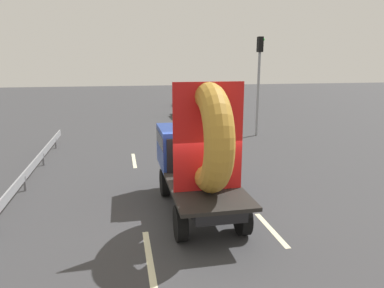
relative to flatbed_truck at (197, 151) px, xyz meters
name	(u,v)px	position (x,y,z in m)	size (l,w,h in m)	color
ground_plane	(198,217)	(-0.09, -0.58, -1.92)	(120.00, 120.00, 0.00)	#38383A
flatbed_truck	(197,151)	(0.00, 0.00, 0.00)	(2.02, 5.27, 4.09)	black
distant_sedan	(189,108)	(3.47, 19.05, -1.20)	(1.77, 4.13, 1.35)	black
traffic_light	(259,73)	(6.15, 10.49, 2.00)	(0.42, 0.36, 6.03)	gray
guardrail	(34,164)	(-5.78, 4.50, -1.39)	(0.10, 13.16, 0.71)	gray
lane_dash_left_near	(149,256)	(-1.73, -2.50, -1.92)	(2.53, 0.16, 0.01)	beige
lane_dash_left_far	(134,160)	(-1.73, 6.13, -1.92)	(2.53, 0.16, 0.01)	beige
lane_dash_right_near	(271,229)	(1.73, -1.79, -1.92)	(2.11, 0.16, 0.01)	beige
lane_dash_right_far	(209,161)	(1.73, 5.40, -1.92)	(2.13, 0.16, 0.01)	beige
oncoming_car	(187,99)	(4.64, 26.41, -1.23)	(1.69, 3.94, 1.29)	black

